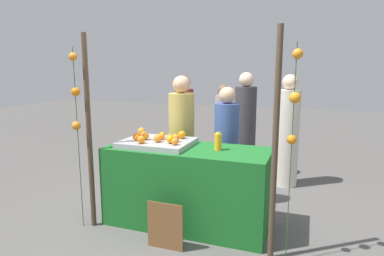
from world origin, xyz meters
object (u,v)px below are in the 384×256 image
orange_0 (144,135)px  chalkboard_sign (165,226)px  vendor_right (226,152)px  orange_1 (170,139)px  vendor_left (182,144)px  juice_bottle (218,142)px  stall_counter (188,186)px

orange_0 → chalkboard_sign: size_ratio=0.15×
orange_0 → vendor_right: (0.86, 0.59, -0.27)m
orange_1 → vendor_right: bearing=59.5°
orange_0 → orange_1: 0.44m
vendor_left → vendor_right: 0.61m
chalkboard_sign → vendor_right: 1.37m
orange_0 → juice_bottle: size_ratio=0.39×
orange_1 → chalkboard_sign: orange_1 is taller
stall_counter → chalkboard_sign: (-0.01, -0.59, -0.21)m
orange_0 → chalkboard_sign: orange_0 is taller
juice_bottle → vendor_right: vendor_right is taller
chalkboard_sign → orange_1: bearing=107.1°
vendor_left → stall_counter: bearing=-63.1°
orange_0 → orange_1: size_ratio=0.85×
stall_counter → juice_bottle: (0.35, 0.02, 0.54)m
orange_1 → juice_bottle: (0.51, 0.11, -0.01)m
orange_0 → stall_counter: bearing=-6.8°
stall_counter → juice_bottle: size_ratio=9.28×
orange_0 → juice_bottle: bearing=-3.0°
orange_0 → orange_1: (0.41, -0.16, 0.01)m
orange_1 → stall_counter: bearing=29.1°
stall_counter → juice_bottle: 0.64m
stall_counter → vendor_left: vendor_left is taller
orange_0 → orange_1: bearing=-21.2°
orange_0 → vendor_left: (0.25, 0.58, -0.21)m
stall_counter → vendor_right: (0.28, 0.66, 0.27)m
stall_counter → orange_0: 0.80m
stall_counter → vendor_left: (-0.33, 0.65, 0.33)m
juice_bottle → orange_1: bearing=-167.5°
juice_bottle → vendor_left: bearing=137.1°
stall_counter → orange_1: orange_1 is taller
orange_0 → vendor_left: 0.66m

